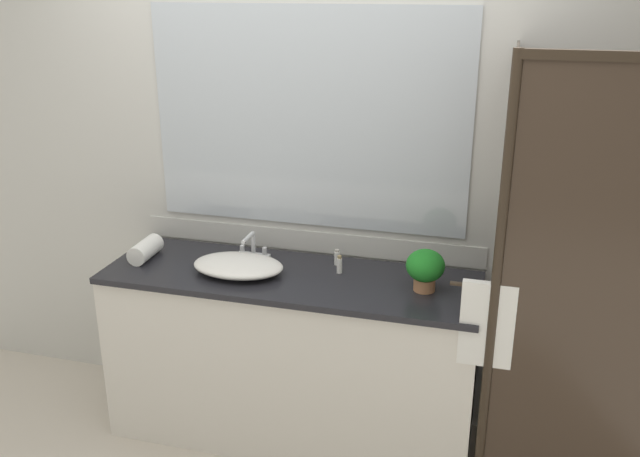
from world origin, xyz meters
The scene contains 10 objects.
ground_plane centered at (0.00, 0.00, 0.00)m, with size 8.00×8.00×0.00m, color beige.
wall_back_with_mirror centered at (0.00, 0.34, 1.31)m, with size 4.40×0.06×2.60m.
vanity_cabinet centered at (0.00, 0.01, 0.45)m, with size 1.80×0.58×0.90m.
shower_enclosure centered at (1.27, -0.19, 1.02)m, with size 1.20×0.59×2.00m.
sink_basin centered at (-0.24, -0.04, 0.94)m, with size 0.44×0.30×0.07m, color white.
faucet centered at (-0.24, 0.15, 0.95)m, with size 0.17×0.16×0.14m.
potted_plant centered at (0.64, 0.00, 1.01)m, with size 0.17×0.17×0.19m.
amenity_bottle_body_wash centered at (0.19, 0.18, 0.94)m, with size 0.03×0.03×0.08m.
amenity_bottle_lotion centered at (0.22, 0.09, 0.94)m, with size 0.03×0.03×0.09m.
rolled_towel_near_edge centered at (-0.76, 0.00, 0.95)m, with size 0.10×0.10×0.21m, color white.
Camera 1 is at (0.94, -2.84, 2.23)m, focal length 38.43 mm.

